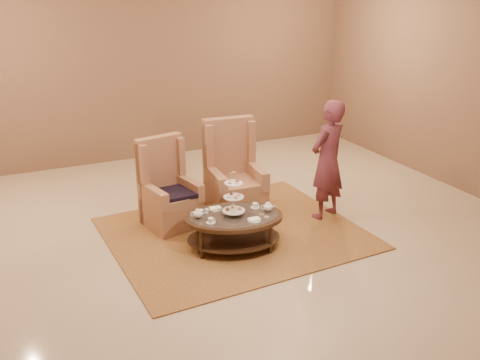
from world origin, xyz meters
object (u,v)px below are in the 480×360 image
tea_table (234,221)px  armchair_left (168,197)px  armchair_right (233,183)px  person (328,160)px

tea_table → armchair_left: armchair_left is taller
armchair_right → person: person is taller
tea_table → person: (1.53, 0.32, 0.46)m
armchair_left → person: size_ratio=0.72×
tea_table → person: person is taller
tea_table → person: size_ratio=0.83×
armchair_left → armchair_right: bearing=-12.4°
armchair_left → armchair_right: 0.95m
tea_table → armchair_right: armchair_right is taller
armchair_left → person: bearing=-30.4°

